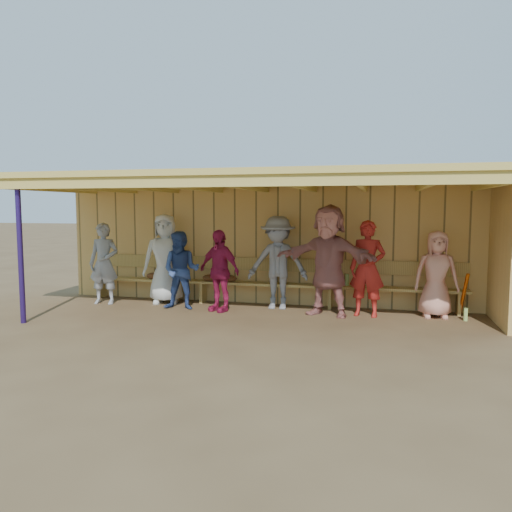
{
  "coord_description": "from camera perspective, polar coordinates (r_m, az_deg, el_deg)",
  "views": [
    {
      "loc": [
        2.19,
        -8.45,
        1.94
      ],
      "look_at": [
        0.0,
        0.35,
        1.05
      ],
      "focal_mm": 35.0,
      "sensor_mm": 36.0,
      "label": 1
    }
  ],
  "objects": [
    {
      "name": "player_h",
      "position": [
        9.3,
        19.92,
        -1.97
      ],
      "size": [
        0.78,
        0.54,
        1.54
      ],
      "primitive_type": "imported",
      "rotation": [
        0.0,
        0.0,
        0.07
      ],
      "color": "#DE927D",
      "rests_on": "ground"
    },
    {
      "name": "player_g",
      "position": [
        9.06,
        12.61,
        -1.4
      ],
      "size": [
        0.69,
        0.51,
        1.71
      ],
      "primitive_type": "imported",
      "rotation": [
        0.0,
        0.0,
        -0.17
      ],
      "color": "#A9211B",
      "rests_on": "ground"
    },
    {
      "name": "bench",
      "position": [
        9.91,
        1.07,
        -2.59
      ],
      "size": [
        7.6,
        0.34,
        0.93
      ],
      "color": "tan",
      "rests_on": "ground"
    },
    {
      "name": "player_a",
      "position": [
        10.45,
        -16.99,
        -0.82
      ],
      "size": [
        0.64,
        0.46,
        1.63
      ],
      "primitive_type": "imported",
      "rotation": [
        0.0,
        0.0,
        0.12
      ],
      "color": "gray",
      "rests_on": "ground"
    },
    {
      "name": "player_f",
      "position": [
        8.99,
        8.26,
        -0.47
      ],
      "size": [
        1.94,
        1.05,
        1.99
      ],
      "primitive_type": "imported",
      "rotation": [
        0.0,
        0.0,
        -0.26
      ],
      "color": "#B76E67",
      "rests_on": "ground"
    },
    {
      "name": "player_e",
      "position": [
        9.5,
        2.5,
        -0.76
      ],
      "size": [
        1.18,
        0.72,
        1.77
      ],
      "primitive_type": "imported",
      "rotation": [
        0.0,
        0.0,
        0.06
      ],
      "color": "gray",
      "rests_on": "ground"
    },
    {
      "name": "dugout_structure",
      "position": [
        9.31,
        2.83,
        4.09
      ],
      "size": [
        8.8,
        3.2,
        2.5
      ],
      "color": "tan",
      "rests_on": "ground"
    },
    {
      "name": "player_d",
      "position": [
        9.32,
        -4.25,
        -1.66
      ],
      "size": [
        0.97,
        0.68,
        1.53
      ],
      "primitive_type": "imported",
      "rotation": [
        0.0,
        0.0,
        -0.38
      ],
      "color": "#A81B47",
      "rests_on": "ground"
    },
    {
      "name": "player_c",
      "position": [
        9.56,
        -8.54,
        -1.64
      ],
      "size": [
        0.77,
        0.63,
        1.49
      ],
      "primitive_type": "imported",
      "rotation": [
        0.0,
        0.0,
        0.09
      ],
      "color": "#304784",
      "rests_on": "ground"
    },
    {
      "name": "ground",
      "position": [
        8.94,
        -0.55,
        -6.93
      ],
      "size": [
        90.0,
        90.0,
        0.0
      ],
      "primitive_type": "plane",
      "color": "brown",
      "rests_on": "ground"
    },
    {
      "name": "dugout_equipment",
      "position": [
        9.91,
        -1.79,
        -2.81
      ],
      "size": [
        6.23,
        0.62,
        0.8
      ],
      "color": "orange",
      "rests_on": "ground"
    },
    {
      "name": "player_b",
      "position": [
        10.22,
        -10.33,
        -0.31
      ],
      "size": [
        1.0,
        0.78,
        1.81
      ],
      "primitive_type": "imported",
      "rotation": [
        0.0,
        0.0,
        0.26
      ],
      "color": "silver",
      "rests_on": "ground"
    }
  ]
}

